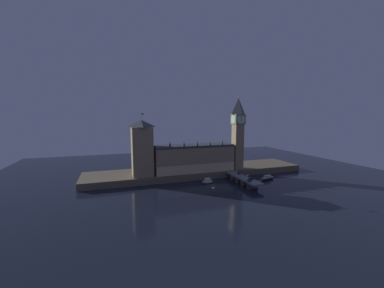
# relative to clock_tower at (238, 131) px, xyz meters

# --- Properties ---
(ground_plane) EXTENTS (400.00, 400.00, 0.00)m
(ground_plane) POSITION_rel_clock_tower_xyz_m (-38.18, -26.10, -44.46)
(ground_plane) COLOR black
(embankment) EXTENTS (220.00, 42.00, 6.09)m
(embankment) POSITION_rel_clock_tower_xyz_m (-38.18, 12.90, -41.41)
(embankment) COLOR brown
(embankment) RESTS_ON ground_plane
(parliament_hall) EXTENTS (77.04, 22.07, 30.93)m
(parliament_hall) POSITION_rel_clock_tower_xyz_m (-45.12, 5.26, -25.53)
(parliament_hall) COLOR #8E7A56
(parliament_hall) RESTS_ON embankment
(clock_tower) EXTENTS (11.37, 11.48, 72.43)m
(clock_tower) POSITION_rel_clock_tower_xyz_m (0.00, 0.00, 0.00)
(clock_tower) COLOR #8E7A56
(clock_tower) RESTS_ON embankment
(victoria_tower) EXTENTS (18.27, 18.27, 55.98)m
(victoria_tower) POSITION_rel_clock_tower_xyz_m (-94.59, 4.35, -13.26)
(victoria_tower) COLOR #8E7A56
(victoria_tower) RESTS_ON embankment
(bridge) EXTENTS (10.45, 46.00, 5.70)m
(bridge) POSITION_rel_clock_tower_xyz_m (-11.28, -31.10, -40.66)
(bridge) COLOR slate
(bridge) RESTS_ON ground_plane
(car_northbound_trail) EXTENTS (2.10, 3.88, 1.58)m
(car_northbound_trail) POSITION_rel_clock_tower_xyz_m (-13.58, -44.06, -38.02)
(car_northbound_trail) COLOR navy
(car_northbound_trail) RESTS_ON bridge
(car_southbound_lead) EXTENTS (2.08, 4.43, 1.57)m
(car_southbound_lead) POSITION_rel_clock_tower_xyz_m (-8.98, -39.09, -38.03)
(car_southbound_lead) COLOR black
(car_southbound_lead) RESTS_ON bridge
(car_southbound_trail) EXTENTS (1.95, 4.09, 1.39)m
(car_southbound_trail) POSITION_rel_clock_tower_xyz_m (-8.98, -19.42, -38.11)
(car_southbound_trail) COLOR red
(car_southbound_trail) RESTS_ON bridge
(pedestrian_near_rail) EXTENTS (0.38, 0.38, 1.64)m
(pedestrian_near_rail) POSITION_rel_clock_tower_xyz_m (-15.88, -41.69, -37.90)
(pedestrian_near_rail) COLOR black
(pedestrian_near_rail) RESTS_ON bridge
(pedestrian_mid_walk) EXTENTS (0.38, 0.38, 1.72)m
(pedestrian_mid_walk) POSITION_rel_clock_tower_xyz_m (-6.68, -27.14, -37.85)
(pedestrian_mid_walk) COLOR black
(pedestrian_mid_walk) RESTS_ON bridge
(pedestrian_far_rail) EXTENTS (0.38, 0.38, 1.60)m
(pedestrian_far_rail) POSITION_rel_clock_tower_xyz_m (-15.88, -22.45, -37.92)
(pedestrian_far_rail) COLOR black
(pedestrian_far_rail) RESTS_ON bridge
(street_lamp_near) EXTENTS (1.34, 0.60, 6.35)m
(street_lamp_near) POSITION_rel_clock_tower_xyz_m (-16.28, -45.82, -34.79)
(street_lamp_near) COLOR #2D3333
(street_lamp_near) RESTS_ON bridge
(street_lamp_far) EXTENTS (1.34, 0.60, 5.86)m
(street_lamp_far) POSITION_rel_clock_tower_xyz_m (-16.28, -16.38, -35.09)
(street_lamp_far) COLOR #2D3333
(street_lamp_far) RESTS_ON bridge
(boat_upstream) EXTENTS (10.19, 5.08, 4.59)m
(boat_upstream) POSITION_rel_clock_tower_xyz_m (-40.82, -19.63, -42.78)
(boat_upstream) COLOR #B2A893
(boat_upstream) RESTS_ON ground_plane
(boat_downstream) EXTENTS (16.83, 7.81, 4.27)m
(boat_downstream) POSITION_rel_clock_tower_xyz_m (17.15, -26.94, -42.90)
(boat_downstream) COLOR #1E2842
(boat_downstream) RESTS_ON ground_plane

